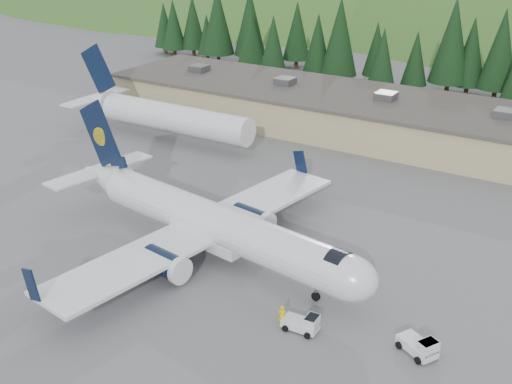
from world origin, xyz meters
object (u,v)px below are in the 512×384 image
Objects in this scene: terminal_building at (349,112)px; ramp_worker at (282,316)px; airliner at (211,223)px; second_airliner at (158,114)px; baggage_tug_b at (420,346)px; baggage_tug_a at (304,324)px.

terminal_building is 46.13m from ramp_worker.
second_airliner is (-23.94, 21.85, 0.31)m from airliner.
second_airliner is 16.47× the size of ramp_worker.
ramp_worker is at bearing -38.89° from second_airliner.
terminal_building is 42.53× the size of ramp_worker.
baggage_tug_b is (44.04, -25.78, -2.65)m from second_airliner.
ramp_worker reaches higher than baggage_tug_b.
terminal_building is (-4.03, 37.85, -0.39)m from airliner.
terminal_building reaches higher than baggage_tug_b.
terminal_building reaches higher than ramp_worker.
second_airliner is 44.29m from ramp_worker.
baggage_tug_a is at bearing -37.34° from second_airliner.
airliner is at bearing -69.26° from ramp_worker.
ramp_worker is at bearing -139.97° from baggage_tug_b.
baggage_tug_b is at bearing -59.99° from terminal_building.
baggage_tug_a is 0.84× the size of baggage_tug_b.
airliner reaches higher than ramp_worker.
baggage_tug_a is 1.69m from ramp_worker.
baggage_tug_a is at bearing -139.17° from baggage_tug_b.
ramp_worker reaches higher than baggage_tug_a.
airliner is 38.06m from terminal_building.
terminal_building is at bearing -111.51° from ramp_worker.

